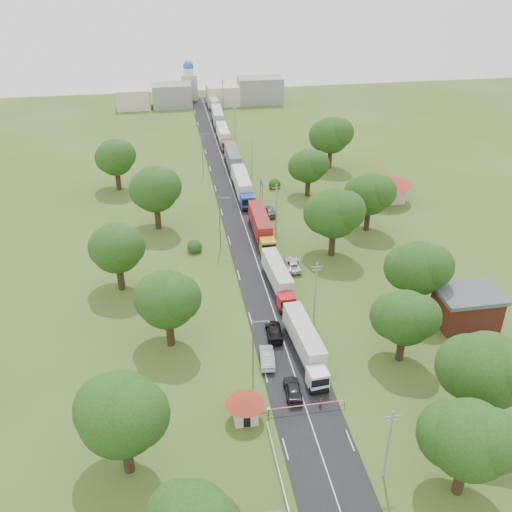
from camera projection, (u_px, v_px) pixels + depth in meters
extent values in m
plane|color=#374E1A|center=(267.00, 293.00, 87.22)|extent=(260.00, 260.00, 0.00)
cube|color=black|center=(247.00, 234.00, 104.34)|extent=(8.00, 200.00, 0.04)
cylinder|color=slate|center=(269.00, 412.00, 64.90)|extent=(0.20, 0.20, 1.10)
cube|color=slate|center=(269.00, 409.00, 64.65)|extent=(0.35, 0.35, 0.25)
cylinder|color=red|center=(307.00, 405.00, 65.32)|extent=(9.00, 0.12, 0.12)
cylinder|color=slate|center=(345.00, 403.00, 66.21)|extent=(0.10, 0.10, 1.00)
cube|color=beige|center=(245.00, 411.00, 64.18)|extent=(2.60, 2.60, 2.40)
cone|color=maroon|center=(245.00, 400.00, 63.34)|extent=(4.40, 4.40, 1.10)
cube|color=black|center=(257.00, 408.00, 64.27)|extent=(0.02, 1.20, 0.90)
cube|color=black|center=(247.00, 421.00, 63.16)|extent=(0.80, 0.02, 1.90)
cylinder|color=slate|center=(262.00, 192.00, 115.91)|extent=(0.12, 0.12, 4.00)
cylinder|color=slate|center=(260.00, 188.00, 117.97)|extent=(0.12, 0.12, 4.00)
cube|color=navy|center=(261.00, 183.00, 116.15)|extent=(0.06, 3.00, 1.00)
cube|color=silver|center=(261.00, 183.00, 116.15)|extent=(0.07, 3.10, 0.06)
cylinder|color=gray|center=(388.00, 445.00, 55.81)|extent=(0.24, 0.24, 9.00)
cube|color=gray|center=(393.00, 416.00, 53.92)|extent=(1.60, 0.10, 0.10)
cube|color=gray|center=(392.00, 420.00, 54.17)|extent=(1.20, 0.10, 0.10)
cylinder|color=gray|center=(315.00, 290.00, 79.78)|extent=(0.24, 0.24, 9.00)
cube|color=gray|center=(317.00, 267.00, 77.90)|extent=(1.60, 0.10, 0.10)
cube|color=gray|center=(317.00, 270.00, 78.15)|extent=(1.20, 0.10, 0.10)
cylinder|color=gray|center=(276.00, 207.00, 103.76)|extent=(0.24, 0.24, 9.00)
cube|color=gray|center=(277.00, 188.00, 101.87)|extent=(1.60, 0.10, 0.10)
cube|color=gray|center=(277.00, 190.00, 102.12)|extent=(1.20, 0.10, 0.10)
cylinder|color=gray|center=(252.00, 155.00, 127.73)|extent=(0.24, 0.24, 9.00)
cube|color=gray|center=(252.00, 139.00, 125.84)|extent=(1.60, 0.10, 0.10)
cube|color=gray|center=(252.00, 141.00, 126.09)|extent=(1.20, 0.10, 0.10)
cylinder|color=gray|center=(235.00, 120.00, 151.70)|extent=(0.24, 0.24, 9.00)
cube|color=gray|center=(235.00, 106.00, 149.82)|extent=(1.60, 0.10, 0.10)
cube|color=gray|center=(235.00, 107.00, 150.07)|extent=(1.20, 0.10, 0.10)
cylinder|color=gray|center=(223.00, 94.00, 175.68)|extent=(0.24, 0.24, 9.00)
cube|color=gray|center=(223.00, 81.00, 173.79)|extent=(1.60, 0.10, 0.10)
cube|color=gray|center=(223.00, 83.00, 174.04)|extent=(1.20, 0.10, 0.10)
cylinder|color=slate|center=(253.00, 355.00, 66.82)|extent=(0.16, 0.16, 10.00)
cube|color=slate|center=(261.00, 322.00, 64.62)|extent=(1.80, 0.10, 0.10)
cube|color=slate|center=(267.00, 322.00, 64.81)|extent=(0.50, 0.22, 0.15)
cylinder|color=slate|center=(220.00, 224.00, 96.79)|extent=(0.16, 0.16, 10.00)
cube|color=slate|center=(224.00, 198.00, 94.59)|extent=(1.80, 0.10, 0.10)
cube|color=slate|center=(229.00, 198.00, 94.78)|extent=(0.50, 0.22, 0.15)
cylinder|color=slate|center=(202.00, 154.00, 126.76)|extent=(0.16, 0.16, 10.00)
cube|color=slate|center=(205.00, 134.00, 124.55)|extent=(1.80, 0.10, 0.10)
cube|color=slate|center=(209.00, 134.00, 124.74)|extent=(0.50, 0.22, 0.15)
cylinder|color=#382616|center=(460.00, 477.00, 55.37)|extent=(1.08, 1.08, 4.20)
sphere|color=#173E11|center=(470.00, 440.00, 52.82)|extent=(7.70, 7.70, 7.70)
sphere|color=#173E11|center=(492.00, 441.00, 51.67)|extent=(6.05, 6.05, 6.05)
sphere|color=#173E11|center=(451.00, 434.00, 54.11)|extent=(6.60, 6.60, 6.60)
cylinder|color=#382616|center=(477.00, 409.00, 62.99)|extent=(1.12, 1.12, 4.55)
sphere|color=#173E11|center=(487.00, 370.00, 60.22)|extent=(8.40, 8.40, 8.40)
sphere|color=#173E11|center=(508.00, 370.00, 58.96)|extent=(6.60, 6.60, 6.60)
sphere|color=#173E11|center=(469.00, 367.00, 61.63)|extent=(7.20, 7.20, 7.20)
cylinder|color=#382616|center=(401.00, 347.00, 72.86)|extent=(1.04, 1.04, 3.85)
sphere|color=#173E11|center=(405.00, 318.00, 70.54)|extent=(7.00, 7.00, 7.00)
sphere|color=#173E11|center=(419.00, 316.00, 69.49)|extent=(5.50, 5.50, 5.50)
sphere|color=#173E11|center=(394.00, 316.00, 71.72)|extent=(6.00, 6.00, 6.00)
cylinder|color=#382616|center=(414.00, 299.00, 82.20)|extent=(1.08, 1.08, 4.20)
sphere|color=#173E11|center=(419.00, 268.00, 79.66)|extent=(7.70, 7.70, 7.70)
sphere|color=#173E11|center=(432.00, 266.00, 78.50)|extent=(6.05, 6.05, 6.05)
sphere|color=#173E11|center=(407.00, 267.00, 80.95)|extent=(6.60, 6.60, 6.60)
cylinder|color=#382616|center=(332.00, 243.00, 96.52)|extent=(1.12, 1.12, 4.55)
sphere|color=#173E11|center=(334.00, 213.00, 93.75)|extent=(8.40, 8.40, 8.40)
sphere|color=#173E11|center=(346.00, 211.00, 92.49)|extent=(6.60, 6.60, 6.60)
sphere|color=#173E11|center=(325.00, 213.00, 95.16)|extent=(7.20, 7.20, 7.20)
cylinder|color=#382616|center=(367.00, 220.00, 104.75)|extent=(1.08, 1.08, 4.20)
sphere|color=#173E11|center=(370.00, 194.00, 102.21)|extent=(7.70, 7.70, 7.70)
sphere|color=#173E11|center=(380.00, 192.00, 101.05)|extent=(6.05, 6.05, 6.05)
sphere|color=#173E11|center=(361.00, 194.00, 103.50)|extent=(6.60, 6.60, 6.60)
cylinder|color=#382616|center=(308.00, 187.00, 118.39)|extent=(1.04, 1.04, 3.85)
sphere|color=#173E11|center=(309.00, 166.00, 116.07)|extent=(7.00, 7.00, 7.00)
sphere|color=#173E11|center=(316.00, 164.00, 115.02)|extent=(5.50, 5.50, 5.50)
sphere|color=#173E11|center=(302.00, 166.00, 117.24)|extent=(6.00, 6.00, 6.00)
cylinder|color=#382616|center=(330.00, 158.00, 132.35)|extent=(1.12, 1.12, 4.55)
sphere|color=#173E11|center=(331.00, 135.00, 129.58)|extent=(8.40, 8.40, 8.40)
sphere|color=#173E11|center=(339.00, 133.00, 128.32)|extent=(6.60, 6.60, 6.60)
sphere|color=#173E11|center=(324.00, 136.00, 130.99)|extent=(7.20, 7.20, 7.20)
cylinder|color=#382616|center=(127.00, 454.00, 57.53)|extent=(1.12, 1.12, 4.55)
sphere|color=#173E11|center=(121.00, 414.00, 54.76)|extent=(8.40, 8.40, 8.40)
sphere|color=#173E11|center=(135.00, 415.00, 53.51)|extent=(6.60, 6.60, 6.60)
sphere|color=#173E11|center=(110.00, 409.00, 56.17)|extent=(7.20, 7.20, 7.20)
cylinder|color=#382616|center=(170.00, 332.00, 75.46)|extent=(1.08, 1.08, 4.20)
sphere|color=#173E11|center=(167.00, 300.00, 72.92)|extent=(7.70, 7.70, 7.70)
sphere|color=#173E11|center=(178.00, 298.00, 71.76)|extent=(6.05, 6.05, 6.05)
sphere|color=#173E11|center=(159.00, 298.00, 74.21)|extent=(6.60, 6.60, 6.60)
cylinder|color=#382616|center=(121.00, 277.00, 87.30)|extent=(1.08, 1.08, 4.20)
sphere|color=#173E11|center=(117.00, 248.00, 84.75)|extent=(7.70, 7.70, 7.70)
sphere|color=#173E11|center=(125.00, 246.00, 83.60)|extent=(6.05, 6.05, 6.05)
sphere|color=#173E11|center=(110.00, 247.00, 86.05)|extent=(6.60, 6.60, 6.60)
cylinder|color=#382616|center=(158.00, 217.00, 105.20)|extent=(1.12, 1.12, 4.55)
sphere|color=#173E11|center=(155.00, 189.00, 102.43)|extent=(8.40, 8.40, 8.40)
sphere|color=#173E11|center=(163.00, 187.00, 101.17)|extent=(6.60, 6.60, 6.60)
sphere|color=#173E11|center=(149.00, 190.00, 103.84)|extent=(7.20, 7.20, 7.20)
cylinder|color=#382616|center=(118.00, 180.00, 121.26)|extent=(1.08, 1.08, 4.20)
sphere|color=#173E11|center=(115.00, 157.00, 118.72)|extent=(7.70, 7.70, 7.70)
sphere|color=#173E11|center=(121.00, 155.00, 117.56)|extent=(6.05, 6.05, 6.05)
sphere|color=#173E11|center=(111.00, 158.00, 120.01)|extent=(6.60, 6.60, 6.60)
cube|color=maroon|center=(466.00, 309.00, 79.54)|extent=(8.00, 6.00, 4.60)
cube|color=#47494F|center=(470.00, 294.00, 78.25)|extent=(8.60, 6.60, 0.60)
cube|color=beige|center=(385.00, 192.00, 116.22)|extent=(7.00, 5.00, 4.00)
cone|color=maroon|center=(387.00, 178.00, 114.78)|extent=(10.08, 10.08, 1.80)
cube|color=gray|center=(172.00, 95.00, 178.23)|extent=(12.00, 8.00, 7.00)
cube|color=beige|center=(223.00, 95.00, 180.77)|extent=(10.00, 8.00, 6.00)
cube|color=gray|center=(260.00, 90.00, 182.00)|extent=(14.00, 8.00, 8.00)
cube|color=beige|center=(133.00, 99.00, 176.75)|extent=(10.00, 8.00, 6.00)
cube|color=beige|center=(189.00, 87.00, 185.69)|extent=(5.00, 5.00, 8.00)
cylinder|color=silver|center=(189.00, 71.00, 183.21)|extent=(3.20, 3.20, 2.00)
sphere|color=#2659B2|center=(188.00, 66.00, 182.42)|extent=(3.40, 3.40, 3.40)
cube|color=white|center=(318.00, 378.00, 68.41)|extent=(2.50, 2.50, 2.45)
cube|color=black|center=(320.00, 383.00, 67.22)|extent=(2.25, 0.17, 1.08)
cube|color=slate|center=(320.00, 391.00, 67.93)|extent=(2.17, 0.39, 0.34)
cube|color=slate|center=(304.00, 348.00, 74.67)|extent=(3.00, 11.39, 0.29)
cube|color=silver|center=(304.00, 336.00, 74.04)|extent=(3.22, 11.70, 2.94)
cylinder|color=black|center=(319.00, 390.00, 68.16)|extent=(2.30, 0.98, 0.98)
cylinder|color=black|center=(315.00, 380.00, 69.67)|extent=(2.30, 0.98, 0.98)
cylinder|color=black|center=(298.00, 333.00, 77.72)|extent=(2.30, 0.98, 0.98)
cylinder|color=black|center=(295.00, 327.00, 78.98)|extent=(2.30, 0.98, 0.98)
cube|color=#B61416|center=(286.00, 302.00, 82.64)|extent=(2.37, 2.37, 2.34)
cube|color=black|center=(288.00, 304.00, 81.50)|extent=(2.15, 0.14, 1.03)
cube|color=slate|center=(288.00, 311.00, 82.18)|extent=(2.07, 0.37, 0.33)
cube|color=slate|center=(277.00, 282.00, 88.63)|extent=(2.77, 10.89, 0.28)
cube|color=silver|center=(277.00, 272.00, 88.03)|extent=(2.97, 11.18, 2.81)
cylinder|color=black|center=(287.00, 311.00, 82.40)|extent=(2.20, 0.94, 0.94)
cylinder|color=black|center=(285.00, 304.00, 83.85)|extent=(2.20, 0.94, 0.94)
cylinder|color=black|center=(273.00, 273.00, 91.55)|extent=(2.20, 0.94, 0.94)
cylinder|color=black|center=(272.00, 268.00, 92.76)|extent=(2.20, 0.94, 0.94)
cube|color=gold|center=(268.00, 246.00, 96.95)|extent=(2.51, 2.51, 2.59)
cube|color=black|center=(269.00, 248.00, 95.70)|extent=(2.38, 0.05, 1.14)
cube|color=slate|center=(269.00, 255.00, 96.45)|extent=(2.28, 0.28, 0.36)
cube|color=slate|center=(260.00, 231.00, 103.56)|extent=(2.53, 11.92, 0.31)
cube|color=maroon|center=(260.00, 221.00, 102.90)|extent=(2.74, 12.23, 3.10)
cylinder|color=black|center=(269.00, 254.00, 96.69)|extent=(2.43, 1.03, 1.03)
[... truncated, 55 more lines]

